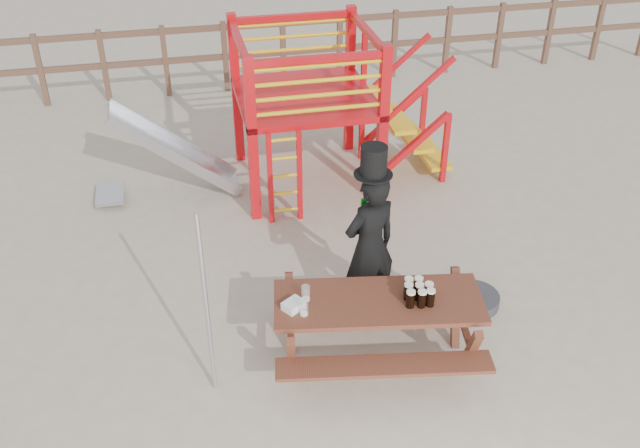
{
  "coord_description": "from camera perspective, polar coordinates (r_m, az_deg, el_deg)",
  "views": [
    {
      "loc": [
        -1.46,
        -4.75,
        4.82
      ],
      "look_at": [
        -0.23,
        0.8,
        1.11
      ],
      "focal_mm": 40.0,
      "sensor_mm": 36.0,
      "label": 1
    }
  ],
  "objects": [
    {
      "name": "empty_glasses",
      "position": [
        6.35,
        -1.23,
        -6.17
      ],
      "size": [
        0.14,
        0.28,
        0.15
      ],
      "color": "silver",
      "rests_on": "picnic_table"
    },
    {
      "name": "metal_pole",
      "position": [
        6.12,
        -9.06,
        -6.64
      ],
      "size": [
        0.04,
        0.04,
        1.89
      ],
      "primitive_type": "cylinder",
      "color": "#B2B2B7",
      "rests_on": "ground"
    },
    {
      "name": "playground_fort",
      "position": [
        9.27,
        -1.63,
        9.26
      ],
      "size": [
        4.71,
        1.84,
        2.1
      ],
      "color": "red",
      "rests_on": "ground"
    },
    {
      "name": "man_with_hat",
      "position": [
        7.0,
        4.02,
        -1.51
      ],
      "size": [
        0.68,
        0.56,
        1.91
      ],
      "rotation": [
        0.0,
        0.0,
        3.48
      ],
      "color": "black",
      "rests_on": "ground"
    },
    {
      "name": "stout_pints",
      "position": [
        6.47,
        7.86,
        -5.44
      ],
      "size": [
        0.28,
        0.29,
        0.17
      ],
      "color": "black",
      "rests_on": "picnic_table"
    },
    {
      "name": "ground",
      "position": [
        6.92,
        3.33,
        -11.06
      ],
      "size": [
        60.0,
        60.0,
        0.0
      ],
      "primitive_type": "plane",
      "color": "#BFAF95",
      "rests_on": "ground"
    },
    {
      "name": "picnic_table",
      "position": [
        6.66,
        4.61,
        -7.89
      ],
      "size": [
        2.08,
        1.6,
        0.73
      ],
      "rotation": [
        0.0,
        0.0,
        -0.16
      ],
      "color": "brown",
      "rests_on": "ground"
    },
    {
      "name": "back_fence",
      "position": [
        12.53,
        -5.3,
        13.94
      ],
      "size": [
        15.09,
        0.09,
        1.2
      ],
      "color": "brown",
      "rests_on": "ground"
    },
    {
      "name": "paper_bag",
      "position": [
        6.35,
        -2.13,
        -6.51
      ],
      "size": [
        0.23,
        0.22,
        0.08
      ],
      "primitive_type": "cube",
      "rotation": [
        0.0,
        0.0,
        0.59
      ],
      "color": "white",
      "rests_on": "picnic_table"
    },
    {
      "name": "parasol_base",
      "position": [
        7.7,
        12.17,
        -5.92
      ],
      "size": [
        0.54,
        0.54,
        0.23
      ],
      "color": "#343439",
      "rests_on": "ground"
    }
  ]
}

